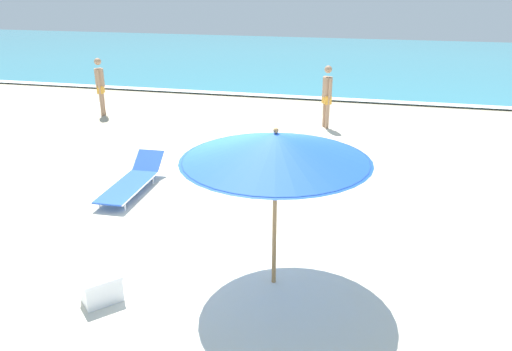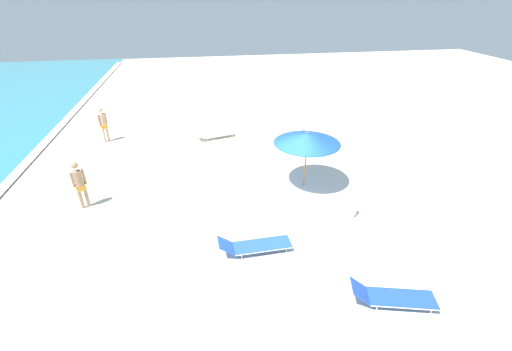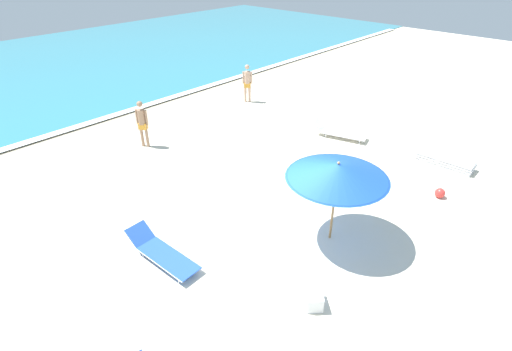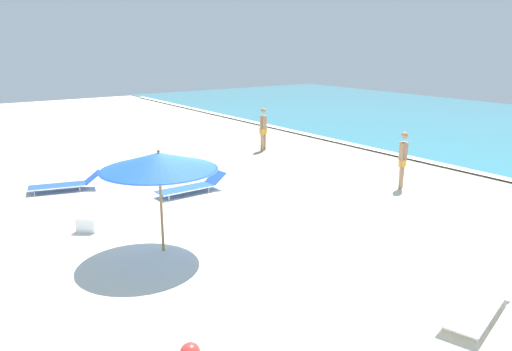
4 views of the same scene
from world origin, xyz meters
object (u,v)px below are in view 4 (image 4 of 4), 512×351
beachgoer_shoreline_child (403,157)px  cooler_box (88,224)px  beach_umbrella (159,161)px  sun_lounger_under_umbrella (192,186)px  sun_lounger_beside_umbrella (478,302)px  sun_lounger_near_water_left (65,184)px  beachgoer_strolling_adult (263,127)px

beachgoer_shoreline_child → cooler_box: size_ratio=2.91×
beach_umbrella → beachgoer_shoreline_child: beach_umbrella is taller
sun_lounger_under_umbrella → beachgoer_shoreline_child: bearing=57.3°
beach_umbrella → cooler_box: (-2.11, -0.97, -1.81)m
sun_lounger_under_umbrella → sun_lounger_beside_umbrella: size_ratio=0.99×
sun_lounger_under_umbrella → beachgoer_shoreline_child: (3.27, 5.54, 0.79)m
cooler_box → sun_lounger_near_water_left: bearing=-54.5°
sun_lounger_beside_umbrella → beachgoer_shoreline_child: bearing=122.9°
sun_lounger_under_umbrella → sun_lounger_beside_umbrella: 8.86m
beach_umbrella → sun_lounger_near_water_left: beach_umbrella is taller
sun_lounger_beside_umbrella → sun_lounger_near_water_left: 11.87m
beach_umbrella → sun_lounger_beside_umbrella: beach_umbrella is taller
sun_lounger_near_water_left → beachgoer_shoreline_child: 10.33m
sun_lounger_beside_umbrella → sun_lounger_under_umbrella: bearing=168.5°
beachgoer_strolling_adult → sun_lounger_under_umbrella: bearing=-164.2°
beachgoer_strolling_adult → cooler_box: beachgoer_strolling_adult is taller
sun_lounger_beside_umbrella → beach_umbrella: bearing=-165.3°
sun_lounger_beside_umbrella → beachgoer_strolling_adult: beachgoer_strolling_adult is taller
sun_lounger_near_water_left → beachgoer_shoreline_child: bearing=70.6°
sun_lounger_under_umbrella → sun_lounger_near_water_left: bearing=-131.1°
beach_umbrella → sun_lounger_under_umbrella: bearing=143.7°
sun_lounger_beside_umbrella → cooler_box: size_ratio=3.62×
sun_lounger_near_water_left → beachgoer_strolling_adult: bearing=112.6°
sun_lounger_under_umbrella → sun_lounger_beside_umbrella: bearing=2.1°
sun_lounger_near_water_left → beachgoer_shoreline_child: size_ratio=1.23×
sun_lounger_beside_umbrella → beachgoer_shoreline_child: beachgoer_shoreline_child is taller
beachgoer_shoreline_child → beachgoer_strolling_adult: size_ratio=1.00×
sun_lounger_under_umbrella → cooler_box: bearing=-71.5°
sun_lounger_near_water_left → beachgoer_strolling_adult: 8.46m
cooler_box → beach_umbrella: bearing=157.3°
beach_umbrella → beachgoer_strolling_adult: 10.62m
sun_lounger_near_water_left → sun_lounger_under_umbrella: bearing=65.3°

